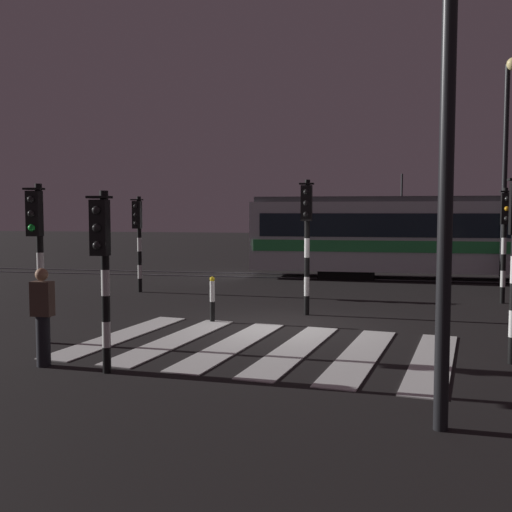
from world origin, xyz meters
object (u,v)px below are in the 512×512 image
traffic_light_corner_near_left (37,239)px  tram (468,235)px  pedestrian_waiting_at_kerb (43,316)px  traffic_light_kerb_mid_left (102,254)px  traffic_light_corner_far_left (138,229)px  traffic_light_median_centre (307,226)px  bollard_island_edge (212,299)px  street_lamp_near_kerb (452,36)px  traffic_light_corner_far_right (505,228)px  street_lamp_trackside_right (507,147)px

traffic_light_corner_near_left → tram: size_ratio=0.19×
tram → pedestrian_waiting_at_kerb: tram is taller
traffic_light_kerb_mid_left → traffic_light_corner_far_left: bearing=109.0°
traffic_light_median_centre → bollard_island_edge: traffic_light_median_centre is taller
traffic_light_median_centre → bollard_island_edge: size_ratio=3.14×
street_lamp_near_kerb → tram: size_ratio=0.44×
traffic_light_corner_far_right → pedestrian_waiting_at_kerb: 13.06m
traffic_light_corner_far_left → traffic_light_corner_far_right: (11.32, -0.28, 0.13)m
traffic_light_corner_far_right → tram: (-0.16, 6.18, -0.46)m
tram → bollard_island_edge: tram is taller
street_lamp_trackside_right → pedestrian_waiting_at_kerb: size_ratio=4.60×
traffic_light_corner_near_left → traffic_light_median_centre: (4.93, 4.39, 0.16)m
traffic_light_corner_far_left → traffic_light_median_centre: bearing=-29.6°
traffic_light_corner_near_left → traffic_light_corner_far_right: traffic_light_corner_far_right is taller
traffic_light_corner_far_right → pedestrian_waiting_at_kerb: traffic_light_corner_far_right is taller
pedestrian_waiting_at_kerb → traffic_light_corner_far_left: bearing=102.4°
traffic_light_kerb_mid_left → traffic_light_corner_far_left: traffic_light_corner_far_left is taller
traffic_light_corner_near_left → bollard_island_edge: (2.80, 3.01, -1.58)m
traffic_light_kerb_mid_left → traffic_light_corner_near_left: bearing=140.3°
traffic_light_kerb_mid_left → street_lamp_trackside_right: street_lamp_trackside_right is taller
traffic_light_corner_far_right → pedestrian_waiting_at_kerb: bearing=-135.4°
traffic_light_corner_far_left → traffic_light_corner_far_right: bearing=-1.4°
tram → traffic_light_median_centre: bearing=-119.3°
traffic_light_corner_near_left → street_lamp_trackside_right: street_lamp_trackside_right is taller
traffic_light_corner_near_left → street_lamp_near_kerb: street_lamp_near_kerb is taller
traffic_light_kerb_mid_left → traffic_light_median_centre: (2.62, 6.31, 0.31)m
tram → street_lamp_trackside_right: bearing=-62.5°
traffic_light_corner_near_left → traffic_light_corner_far_right: (10.30, 7.49, 0.08)m
traffic_light_corner_far_left → tram: tram is taller
street_lamp_trackside_right → bollard_island_edge: 12.86m
traffic_light_corner_far_left → street_lamp_near_kerb: street_lamp_near_kerb is taller
traffic_light_median_centre → tram: tram is taller
pedestrian_waiting_at_kerb → tram: bearing=59.3°
street_lamp_near_kerb → pedestrian_waiting_at_kerb: size_ratio=4.33×
traffic_light_corner_far_right → street_lamp_trackside_right: size_ratio=0.43×
traffic_light_corner_far_left → street_lamp_trackside_right: street_lamp_trackside_right is taller
traffic_light_corner_far_left → tram: size_ratio=0.19×
pedestrian_waiting_at_kerb → bollard_island_edge: (1.76, 4.64, -0.32)m
traffic_light_kerb_mid_left → bollard_island_edge: 5.16m
bollard_island_edge → traffic_light_corner_near_left: bearing=-133.0°
traffic_light_corner_near_left → pedestrian_waiting_at_kerb: traffic_light_corner_near_left is taller
traffic_light_corner_far_left → bollard_island_edge: (3.82, -4.76, -1.53)m
street_lamp_near_kerb → traffic_light_kerb_mid_left: bearing=160.6°
traffic_light_corner_near_left → traffic_light_corner_far_left: size_ratio=1.02×
traffic_light_median_centre → bollard_island_edge: (-2.12, -1.38, -1.74)m
street_lamp_trackside_right → pedestrian_waiting_at_kerb: (-10.07, -13.43, -4.05)m
traffic_light_corner_near_left → traffic_light_kerb_mid_left: bearing=-39.7°
bollard_island_edge → pedestrian_waiting_at_kerb: bearing=-110.7°
street_lamp_near_kerb → pedestrian_waiting_at_kerb: street_lamp_near_kerb is taller
street_lamp_trackside_right → pedestrian_waiting_at_kerb: 17.26m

